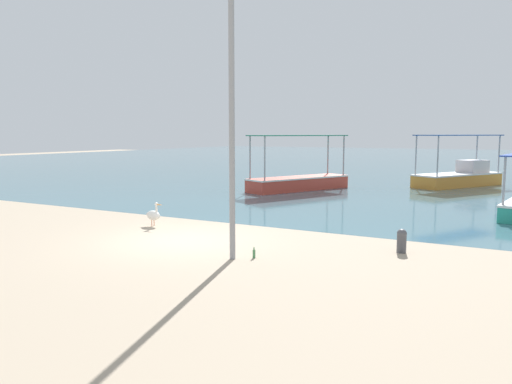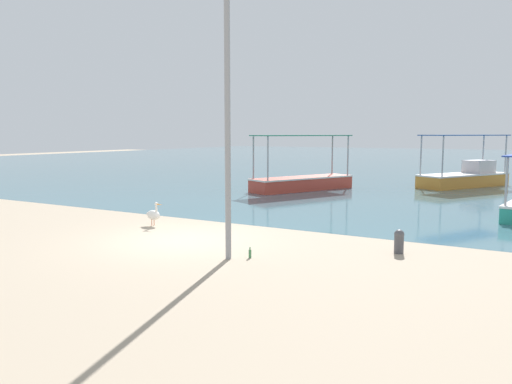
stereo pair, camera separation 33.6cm
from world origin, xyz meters
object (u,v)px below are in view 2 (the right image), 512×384
Objects in this scene: pelican at (153,214)px; lamp_post at (227,106)px; mooring_bollard at (399,241)px; fishing_boat_outer at (302,180)px; fishing_boat_center at (465,176)px; glass_bottle at (250,254)px.

lamp_post is (4.51, -2.45, 3.27)m from pelican.
fishing_boat_outer is at bearing 124.25° from mooring_bollard.
lamp_post reaches higher than fishing_boat_center.
pelican is 2.98× the size of glass_bottle.
mooring_bollard is (3.45, 2.61, -3.32)m from lamp_post.
fishing_boat_center is 0.97× the size of fishing_boat_outer.
glass_bottle is (-3.03, -2.29, -0.22)m from mooring_bollard.
fishing_boat_outer is 14.96m from glass_bottle.
pelican is 5.37m from glass_bottle.
mooring_bollard is at bearing -87.86° from fishing_boat_center.
pelican is at bearing -178.78° from mooring_bollard.
glass_bottle is at bearing -23.31° from pelican.
pelican is 1.32× the size of mooring_bollard.
fishing_boat_outer is 22.82× the size of glass_bottle.
fishing_boat_outer reaches higher than pelican.
pelican is at bearing -111.81° from fishing_boat_center.
fishing_boat_outer reaches higher than mooring_bollard.
lamp_post is 5.46m from mooring_bollard.
glass_bottle is at bearing -70.46° from fishing_boat_outer.
glass_bottle is at bearing -142.94° from mooring_bollard.
fishing_boat_outer is 15.44m from lamp_post.
lamp_post is (4.58, -14.42, 3.09)m from fishing_boat_outer.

